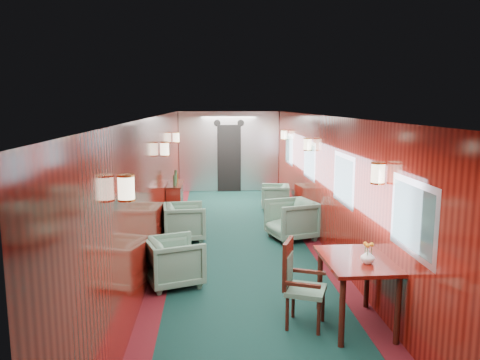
% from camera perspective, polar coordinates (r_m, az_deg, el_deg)
% --- Properties ---
extents(room, '(12.00, 12.10, 2.40)m').
position_cam_1_polar(room, '(8.12, 0.41, 2.38)').
color(room, '#0C2B25').
rests_on(room, ground).
extents(bulkhead, '(2.98, 0.17, 2.39)m').
position_cam_1_polar(bulkhead, '(14.04, -1.35, 3.44)').
color(bulkhead, silver).
rests_on(bulkhead, ground).
extents(windows_right, '(0.02, 8.60, 0.80)m').
position_cam_1_polar(windows_right, '(8.62, 10.19, 1.40)').
color(windows_right, '#A8A9AF').
rests_on(windows_right, ground).
extents(wall_sconces, '(2.97, 7.97, 0.25)m').
position_cam_1_polar(wall_sconces, '(8.67, 0.14, 3.85)').
color(wall_sconces, '#FAEDC3').
rests_on(wall_sconces, ground).
extents(dining_table, '(0.79, 1.12, 0.83)m').
position_cam_1_polar(dining_table, '(5.73, 14.04, -10.53)').
color(dining_table, '#65140D').
rests_on(dining_table, ground).
extents(side_chair, '(0.59, 0.60, 1.03)m').
position_cam_1_polar(side_chair, '(5.67, 7.05, -11.98)').
color(side_chair, '#204B3D').
rests_on(side_chair, ground).
extents(credenza, '(0.32, 1.03, 1.20)m').
position_cam_1_polar(credenza, '(10.22, -7.91, -2.91)').
color(credenza, '#65140D').
rests_on(credenza, ground).
extents(flower_vase, '(0.20, 0.20, 0.16)m').
position_cam_1_polar(flower_vase, '(5.52, 15.31, -8.99)').
color(flower_vase, white).
rests_on(flower_vase, dining_table).
extents(armchair_left_near, '(0.98, 0.97, 0.70)m').
position_cam_1_polar(armchair_left_near, '(6.94, -8.02, -9.81)').
color(armchair_left_near, '#204B3D').
rests_on(armchair_left_near, ground).
extents(armchair_left_far, '(0.87, 0.85, 0.72)m').
position_cam_1_polar(armchair_left_far, '(9.09, -6.77, -5.13)').
color(armchair_left_far, '#204B3D').
rests_on(armchair_left_far, ground).
extents(armchair_right_near, '(1.05, 1.04, 0.77)m').
position_cam_1_polar(armchair_right_near, '(9.17, 6.29, -4.82)').
color(armchair_right_near, '#204B3D').
rests_on(armchair_right_near, ground).
extents(armchair_right_far, '(0.77, 0.75, 0.63)m').
position_cam_1_polar(armchair_right_far, '(11.70, 4.29, -2.08)').
color(armchair_right_far, '#204B3D').
rests_on(armchair_right_far, ground).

